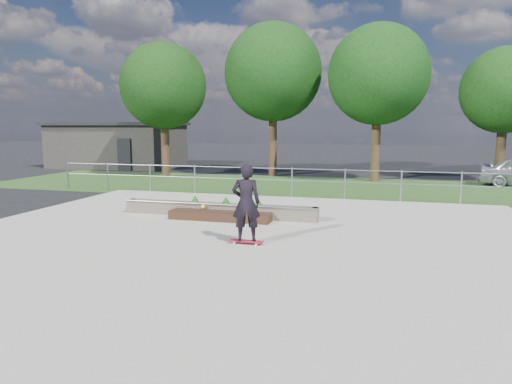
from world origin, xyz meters
TOP-DOWN VIEW (x-y plane):
  - ground at (0.00, 0.00)m, footprint 120.00×120.00m
  - grass_verge at (0.00, 11.00)m, footprint 30.00×8.00m
  - concrete_slab at (0.00, 0.00)m, footprint 15.00×15.00m
  - fence at (0.00, 7.50)m, footprint 20.06×0.06m
  - building at (-14.00, 18.00)m, footprint 8.40×5.40m
  - tree_far_left at (-8.00, 13.00)m, footprint 4.55×4.55m
  - tree_mid_left at (-2.50, 15.00)m, footprint 5.25×5.25m
  - tree_mid_right at (3.00, 14.00)m, footprint 4.90×4.90m
  - tree_far_right at (9.00, 15.50)m, footprint 4.20×4.20m
  - grind_ledge at (-1.41, 3.15)m, footprint 6.00×0.44m
  - planter_bed at (-1.20, 3.00)m, footprint 3.00×1.20m
  - skateboarder at (0.30, 0.26)m, footprint 0.80×0.59m

SIDE VIEW (x-z plane):
  - ground at x=0.00m, z-range 0.00..0.00m
  - grass_verge at x=0.00m, z-range 0.00..0.02m
  - concrete_slab at x=0.00m, z-range 0.00..0.06m
  - planter_bed at x=-1.20m, z-range -0.06..0.55m
  - grind_ledge at x=-1.41m, z-range 0.05..0.48m
  - fence at x=0.00m, z-range 0.17..1.37m
  - skateboarder at x=0.30m, z-range 0.09..1.96m
  - building at x=-14.00m, z-range 0.01..3.01m
  - tree_far_right at x=9.00m, z-range 1.18..7.78m
  - tree_far_left at x=-8.00m, z-range 1.28..8.43m
  - tree_mid_right at x=3.00m, z-range 1.38..9.08m
  - tree_mid_left at x=-2.50m, z-range 1.48..9.73m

